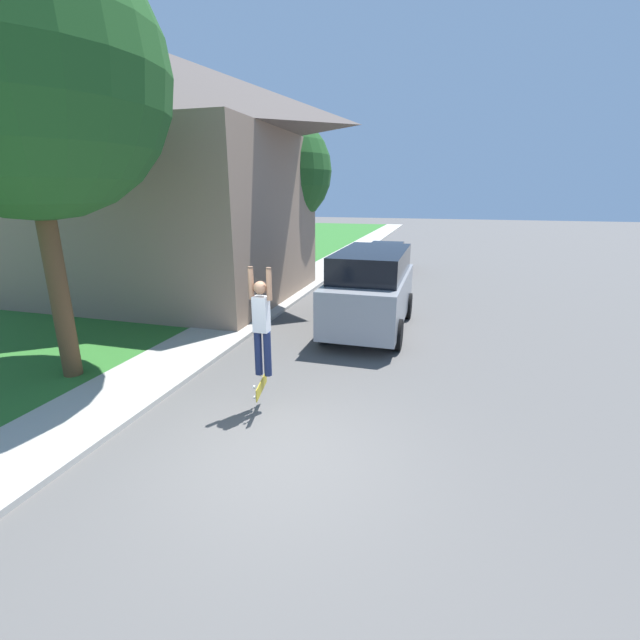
{
  "coord_description": "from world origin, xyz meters",
  "views": [
    {
      "loc": [
        2.07,
        -5.03,
        3.69
      ],
      "look_at": [
        -0.21,
        2.89,
        1.22
      ],
      "focal_mm": 24.0,
      "sensor_mm": 36.0,
      "label": 1
    }
  ],
  "objects_px": {
    "car_down_street": "(386,258)",
    "skateboard": "(261,386)",
    "suv_parked": "(371,289)",
    "lawn_tree_far": "(277,171)",
    "lawn_tree_near": "(19,71)",
    "skateboarder": "(262,321)"
  },
  "relations": [
    {
      "from": "lawn_tree_near",
      "to": "car_down_street",
      "type": "distance_m",
      "value": 16.02
    },
    {
      "from": "suv_parked",
      "to": "skateboard",
      "type": "relative_size",
      "value": 5.79
    },
    {
      "from": "lawn_tree_far",
      "to": "car_down_street",
      "type": "xyz_separation_m",
      "value": [
        3.96,
        4.12,
        -3.86
      ]
    },
    {
      "from": "lawn_tree_near",
      "to": "lawn_tree_far",
      "type": "height_order",
      "value": "lawn_tree_near"
    },
    {
      "from": "lawn_tree_far",
      "to": "car_down_street",
      "type": "relative_size",
      "value": 1.64
    },
    {
      "from": "skateboarder",
      "to": "skateboard",
      "type": "distance_m",
      "value": 1.13
    },
    {
      "from": "lawn_tree_far",
      "to": "skateboarder",
      "type": "height_order",
      "value": "lawn_tree_far"
    },
    {
      "from": "lawn_tree_far",
      "to": "suv_parked",
      "type": "bearing_deg",
      "value": -48.48
    },
    {
      "from": "car_down_street",
      "to": "lawn_tree_far",
      "type": "bearing_deg",
      "value": -133.86
    },
    {
      "from": "suv_parked",
      "to": "car_down_street",
      "type": "xyz_separation_m",
      "value": [
        -0.86,
        9.57,
        -0.54
      ]
    },
    {
      "from": "lawn_tree_near",
      "to": "skateboard",
      "type": "height_order",
      "value": "lawn_tree_near"
    },
    {
      "from": "lawn_tree_near",
      "to": "lawn_tree_far",
      "type": "distance_m",
      "value": 10.49
    },
    {
      "from": "suv_parked",
      "to": "car_down_street",
      "type": "bearing_deg",
      "value": 95.16
    },
    {
      "from": "lawn_tree_near",
      "to": "lawn_tree_far",
      "type": "xyz_separation_m",
      "value": [
        0.51,
        10.42,
        -1.17
      ]
    },
    {
      "from": "lawn_tree_far",
      "to": "car_down_street",
      "type": "height_order",
      "value": "lawn_tree_far"
    },
    {
      "from": "lawn_tree_near",
      "to": "suv_parked",
      "type": "xyz_separation_m",
      "value": [
        5.33,
        4.97,
        -4.49
      ]
    },
    {
      "from": "car_down_street",
      "to": "suv_parked",
      "type": "bearing_deg",
      "value": -84.84
    },
    {
      "from": "lawn_tree_near",
      "to": "lawn_tree_far",
      "type": "bearing_deg",
      "value": 87.22
    },
    {
      "from": "skateboard",
      "to": "lawn_tree_far",
      "type": "bearing_deg",
      "value": 109.7
    },
    {
      "from": "lawn_tree_near",
      "to": "skateboarder",
      "type": "relative_size",
      "value": 4.28
    },
    {
      "from": "car_down_street",
      "to": "skateboard",
      "type": "xyz_separation_m",
      "value": [
        -0.14,
        -14.78,
        -0.12
      ]
    },
    {
      "from": "skateboard",
      "to": "lawn_tree_near",
      "type": "bearing_deg",
      "value": 176.71
    }
  ]
}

